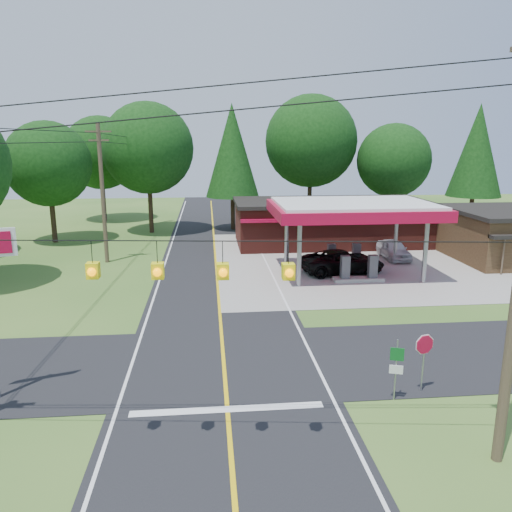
{
  "coord_description": "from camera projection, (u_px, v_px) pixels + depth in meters",
  "views": [
    {
      "loc": [
        -0.51,
        -18.74,
        8.86
      ],
      "look_at": [
        2.0,
        7.0,
        2.8
      ],
      "focal_mm": 35.0,
      "sensor_mm": 36.0,
      "label": 1
    }
  ],
  "objects": [
    {
      "name": "ground",
      "position": [
        224.0,
        363.0,
        20.23
      ],
      "size": [
        120.0,
        120.0,
        0.0
      ],
      "primitive_type": "plane",
      "color": "#345F21",
      "rests_on": "ground"
    },
    {
      "name": "main_highway",
      "position": [
        224.0,
        363.0,
        20.22
      ],
      "size": [
        8.0,
        120.0,
        0.02
      ],
      "primitive_type": "cube",
      "color": "black",
      "rests_on": "ground"
    },
    {
      "name": "cross_road",
      "position": [
        224.0,
        363.0,
        20.22
      ],
      "size": [
        70.0,
        7.0,
        0.02
      ],
      "primitive_type": "cube",
      "color": "black",
      "rests_on": "ground"
    },
    {
      "name": "lane_center_yellow",
      "position": [
        224.0,
        363.0,
        20.22
      ],
      "size": [
        0.15,
        110.0,
        0.0
      ],
      "primitive_type": "cube",
      "color": "yellow",
      "rests_on": "main_highway"
    },
    {
      "name": "gas_canopy",
      "position": [
        353.0,
        211.0,
        32.7
      ],
      "size": [
        10.6,
        7.4,
        4.88
      ],
      "color": "gray",
      "rests_on": "ground"
    },
    {
      "name": "convenience_store",
      "position": [
        330.0,
        222.0,
        43.01
      ],
      "size": [
        16.4,
        7.55,
        3.8
      ],
      "color": "#561E18",
      "rests_on": "ground"
    },
    {
      "name": "utility_pole_far_left",
      "position": [
        102.0,
        192.0,
        35.73
      ],
      "size": [
        1.8,
        0.3,
        10.0
      ],
      "color": "#473828",
      "rests_on": "ground"
    },
    {
      "name": "utility_pole_north",
      "position": [
        150.0,
        179.0,
        52.44
      ],
      "size": [
        0.3,
        0.3,
        9.5
      ],
      "color": "#473828",
      "rests_on": "ground"
    },
    {
      "name": "overhead_beacons",
      "position": [
        189.0,
        244.0,
        12.9
      ],
      "size": [
        17.04,
        2.04,
        1.03
      ],
      "color": "black",
      "rests_on": "ground"
    },
    {
      "name": "treeline_backdrop",
      "position": [
        222.0,
        156.0,
        41.86
      ],
      "size": [
        70.27,
        51.59,
        13.3
      ],
      "color": "#332316",
      "rests_on": "ground"
    },
    {
      "name": "suv_car",
      "position": [
        343.0,
        262.0,
        33.72
      ],
      "size": [
        6.37,
        6.37,
        1.57
      ],
      "primitive_type": "imported",
      "rotation": [
        0.0,
        0.0,
        1.71
      ],
      "color": "black",
      "rests_on": "ground"
    },
    {
      "name": "sedan_car",
      "position": [
        394.0,
        250.0,
        37.81
      ],
      "size": [
        4.19,
        4.19,
        1.42
      ],
      "primitive_type": "imported",
      "rotation": [
        0.0,
        0.0,
        -0.01
      ],
      "color": "silver",
      "rests_on": "ground"
    },
    {
      "name": "octagonal_stop_sign",
      "position": [
        424.0,
        349.0,
        17.6
      ],
      "size": [
        0.76,
        0.24,
        2.2
      ],
      "color": "gray",
      "rests_on": "ground"
    },
    {
      "name": "route_sign_post",
      "position": [
        396.0,
        365.0,
        17.05
      ],
      "size": [
        0.45,
        0.17,
        2.25
      ],
      "color": "gray",
      "rests_on": "ground"
    }
  ]
}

